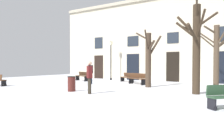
% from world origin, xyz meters
% --- Properties ---
extents(ground_plane, '(33.77, 33.77, 0.00)m').
position_xyz_m(ground_plane, '(0.00, 0.00, 0.00)').
color(ground_plane, white).
extents(building_facade, '(21.11, 0.60, 8.33)m').
position_xyz_m(building_facade, '(0.00, 9.18, 4.20)').
color(building_facade, beige).
rests_on(building_facade, ground).
extents(tree_foreground, '(2.44, 1.98, 4.38)m').
position_xyz_m(tree_foreground, '(6.13, 6.01, 2.40)').
color(tree_foreground, '#4C3D2D').
rests_on(tree_foreground, ground).
extents(tree_right_of_center, '(2.09, 2.20, 5.10)m').
position_xyz_m(tree_right_of_center, '(5.51, 1.37, 2.60)').
color(tree_right_of_center, '#382B1E').
rests_on(tree_right_of_center, ground).
extents(tree_near_facade, '(1.69, 2.22, 3.90)m').
position_xyz_m(tree_near_facade, '(2.11, 3.26, 2.08)').
color(tree_near_facade, '#423326').
rests_on(tree_near_facade, ground).
extents(streetlamp, '(0.30, 0.30, 4.04)m').
position_xyz_m(streetlamp, '(-3.73, 7.69, 2.46)').
color(streetlamp, black).
rests_on(streetlamp, ground).
extents(litter_bin, '(0.48, 0.48, 0.89)m').
position_xyz_m(litter_bin, '(-0.97, -1.23, 0.45)').
color(litter_bin, '#4C1E19').
rests_on(litter_bin, ground).
extents(bench_far_corner, '(1.71, 1.18, 0.89)m').
position_xyz_m(bench_far_corner, '(0.57, 4.78, 0.47)').
color(bench_far_corner, '#51331E').
rests_on(bench_far_corner, ground).
extents(bench_back_to_back_left, '(1.90, 1.11, 0.88)m').
position_xyz_m(bench_back_to_back_left, '(-5.58, 5.33, 0.47)').
color(bench_back_to_back_left, '#3D2819').
rests_on(bench_back_to_back_left, ground).
extents(bench_near_center_tree, '(1.76, 1.36, 0.84)m').
position_xyz_m(bench_near_center_tree, '(-1.10, 6.30, 0.44)').
color(bench_near_center_tree, '#51331E').
rests_on(bench_near_center_tree, ground).
extents(person_near_bench, '(0.44, 0.40, 1.78)m').
position_xyz_m(person_near_bench, '(0.58, -1.50, 1.00)').
color(person_near_bench, '#2D271E').
rests_on(person_near_bench, ground).
extents(person_by_shop_door, '(0.29, 0.42, 1.82)m').
position_xyz_m(person_by_shop_door, '(-2.84, 3.08, 1.02)').
color(person_by_shop_door, black).
rests_on(person_by_shop_door, ground).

